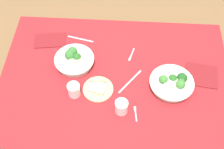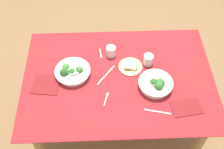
{
  "view_description": "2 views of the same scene",
  "coord_description": "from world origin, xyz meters",
  "px_view_note": "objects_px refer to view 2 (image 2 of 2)",
  "views": [
    {
      "loc": [
        -0.05,
        1.06,
        2.22
      ],
      "look_at": [
        0.02,
        0.01,
        0.75
      ],
      "focal_mm": 48.51,
      "sensor_mm": 36.0,
      "label": 1
    },
    {
      "loc": [
        -0.09,
        -1.24,
        2.36
      ],
      "look_at": [
        -0.05,
        0.0,
        0.75
      ],
      "focal_mm": 44.99,
      "sensor_mm": 36.0,
      "label": 2
    }
  ],
  "objects_px": {
    "table_knife_left": "(158,112)",
    "napkin_folded_upper": "(186,108)",
    "table_knife_right": "(106,75)",
    "water_glass_center": "(111,51)",
    "broccoli_bowl_far": "(72,72)",
    "broccoli_bowl_near": "(156,84)",
    "water_glass_side": "(148,60)",
    "fork_by_near_bowl": "(106,98)",
    "fork_by_far_bowl": "(101,54)",
    "napkin_folded_lower": "(46,85)",
    "bread_side_plate": "(130,66)"
  },
  "relations": [
    {
      "from": "broccoli_bowl_near",
      "to": "water_glass_center",
      "type": "height_order",
      "value": "broccoli_bowl_near"
    },
    {
      "from": "bread_side_plate",
      "to": "napkin_folded_lower",
      "type": "bearing_deg",
      "value": -167.32
    },
    {
      "from": "water_glass_center",
      "to": "table_knife_right",
      "type": "distance_m",
      "value": 0.21
    },
    {
      "from": "broccoli_bowl_near",
      "to": "water_glass_center",
      "type": "distance_m",
      "value": 0.45
    },
    {
      "from": "broccoli_bowl_far",
      "to": "bread_side_plate",
      "type": "height_order",
      "value": "broccoli_bowl_far"
    },
    {
      "from": "broccoli_bowl_far",
      "to": "fork_by_far_bowl",
      "type": "height_order",
      "value": "broccoli_bowl_far"
    },
    {
      "from": "water_glass_center",
      "to": "napkin_folded_upper",
      "type": "distance_m",
      "value": 0.71
    },
    {
      "from": "fork_by_near_bowl",
      "to": "napkin_folded_upper",
      "type": "bearing_deg",
      "value": -83.51
    },
    {
      "from": "table_knife_right",
      "to": "fork_by_far_bowl",
      "type": "bearing_deg",
      "value": -133.11
    },
    {
      "from": "broccoli_bowl_near",
      "to": "fork_by_far_bowl",
      "type": "height_order",
      "value": "broccoli_bowl_near"
    },
    {
      "from": "water_glass_side",
      "to": "napkin_folded_upper",
      "type": "xyz_separation_m",
      "value": [
        0.22,
        -0.41,
        -0.04
      ]
    },
    {
      "from": "napkin_folded_lower",
      "to": "napkin_folded_upper",
      "type": "bearing_deg",
      "value": -13.16
    },
    {
      "from": "broccoli_bowl_near",
      "to": "water_glass_side",
      "type": "height_order",
      "value": "broccoli_bowl_near"
    },
    {
      "from": "fork_by_far_bowl",
      "to": "table_knife_left",
      "type": "height_order",
      "value": "same"
    },
    {
      "from": "broccoli_bowl_far",
      "to": "fork_by_near_bowl",
      "type": "relative_size",
      "value": 2.46
    },
    {
      "from": "fork_by_near_bowl",
      "to": "napkin_folded_lower",
      "type": "xyz_separation_m",
      "value": [
        -0.43,
        0.13,
        0.0
      ]
    },
    {
      "from": "broccoli_bowl_near",
      "to": "table_knife_left",
      "type": "distance_m",
      "value": 0.21
    },
    {
      "from": "broccoli_bowl_far",
      "to": "broccoli_bowl_near",
      "type": "height_order",
      "value": "broccoli_bowl_near"
    },
    {
      "from": "broccoli_bowl_far",
      "to": "bread_side_plate",
      "type": "relative_size",
      "value": 1.46
    },
    {
      "from": "water_glass_side",
      "to": "napkin_folded_upper",
      "type": "height_order",
      "value": "water_glass_side"
    },
    {
      "from": "broccoli_bowl_near",
      "to": "bread_side_plate",
      "type": "xyz_separation_m",
      "value": [
        -0.17,
        0.19,
        -0.02
      ]
    },
    {
      "from": "broccoli_bowl_far",
      "to": "table_knife_right",
      "type": "relative_size",
      "value": 1.23
    },
    {
      "from": "table_knife_left",
      "to": "napkin_folded_upper",
      "type": "distance_m",
      "value": 0.2
    },
    {
      "from": "broccoli_bowl_near",
      "to": "water_glass_side",
      "type": "xyz_separation_m",
      "value": [
        -0.03,
        0.23,
        0.01
      ]
    },
    {
      "from": "broccoli_bowl_near",
      "to": "water_glass_side",
      "type": "relative_size",
      "value": 2.95
    },
    {
      "from": "napkin_folded_lower",
      "to": "bread_side_plate",
      "type": "bearing_deg",
      "value": 12.68
    },
    {
      "from": "water_glass_side",
      "to": "napkin_folded_upper",
      "type": "relative_size",
      "value": 0.41
    },
    {
      "from": "fork_by_near_bowl",
      "to": "bread_side_plate",
      "type": "bearing_deg",
      "value": -18.47
    },
    {
      "from": "water_glass_side",
      "to": "water_glass_center",
      "type": "bearing_deg",
      "value": 161.01
    },
    {
      "from": "broccoli_bowl_near",
      "to": "table_knife_right",
      "type": "xyz_separation_m",
      "value": [
        -0.35,
        0.12,
        -0.03
      ]
    },
    {
      "from": "broccoli_bowl_near",
      "to": "fork_by_near_bowl",
      "type": "height_order",
      "value": "broccoli_bowl_near"
    },
    {
      "from": "table_knife_right",
      "to": "water_glass_center",
      "type": "bearing_deg",
      "value": -155.27
    },
    {
      "from": "broccoli_bowl_far",
      "to": "fork_by_far_bowl",
      "type": "xyz_separation_m",
      "value": [
        0.21,
        0.2,
        -0.03
      ]
    },
    {
      "from": "broccoli_bowl_far",
      "to": "water_glass_side",
      "type": "height_order",
      "value": "broccoli_bowl_far"
    },
    {
      "from": "broccoli_bowl_near",
      "to": "bread_side_plate",
      "type": "relative_size",
      "value": 1.37
    },
    {
      "from": "water_glass_side",
      "to": "table_knife_left",
      "type": "distance_m",
      "value": 0.43
    },
    {
      "from": "water_glass_center",
      "to": "table_knife_left",
      "type": "relative_size",
      "value": 0.47
    },
    {
      "from": "broccoli_bowl_far",
      "to": "broccoli_bowl_near",
      "type": "relative_size",
      "value": 1.06
    },
    {
      "from": "broccoli_bowl_near",
      "to": "fork_by_near_bowl",
      "type": "xyz_separation_m",
      "value": [
        -0.36,
        -0.09,
        -0.03
      ]
    },
    {
      "from": "water_glass_center",
      "to": "water_glass_side",
      "type": "bearing_deg",
      "value": -18.99
    },
    {
      "from": "broccoli_bowl_near",
      "to": "bread_side_plate",
      "type": "distance_m",
      "value": 0.25
    },
    {
      "from": "bread_side_plate",
      "to": "table_knife_left",
      "type": "distance_m",
      "value": 0.42
    },
    {
      "from": "fork_by_far_bowl",
      "to": "napkin_folded_upper",
      "type": "distance_m",
      "value": 0.77
    },
    {
      "from": "napkin_folded_upper",
      "to": "napkin_folded_lower",
      "type": "distance_m",
      "value": 1.0
    },
    {
      "from": "broccoli_bowl_far",
      "to": "napkin_folded_lower",
      "type": "height_order",
      "value": "broccoli_bowl_far"
    },
    {
      "from": "water_glass_center",
      "to": "napkin_folded_lower",
      "type": "distance_m",
      "value": 0.55
    },
    {
      "from": "broccoli_bowl_near",
      "to": "water_glass_side",
      "type": "distance_m",
      "value": 0.23
    },
    {
      "from": "water_glass_center",
      "to": "table_knife_left",
      "type": "height_order",
      "value": "water_glass_center"
    },
    {
      "from": "table_knife_right",
      "to": "water_glass_side",
      "type": "bearing_deg",
      "value": 145.12
    },
    {
      "from": "broccoli_bowl_far",
      "to": "water_glass_center",
      "type": "bearing_deg",
      "value": 32.13
    }
  ]
}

